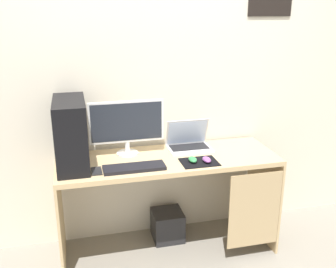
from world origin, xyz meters
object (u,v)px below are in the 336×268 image
(cell_phone, at_px, (96,171))
(keyboard, at_px, (134,168))
(pc_tower, at_px, (71,133))
(mouse_right, at_px, (207,160))
(mouse_left, at_px, (193,160))
(subwoofer, at_px, (167,225))
(laptop, at_px, (189,143))
(monitor, at_px, (127,125))

(cell_phone, bearing_deg, keyboard, -4.39)
(pc_tower, bearing_deg, keyboard, -23.86)
(mouse_right, distance_m, cell_phone, 0.77)
(mouse_left, xyz_separation_m, subwoofer, (-0.12, 0.27, -0.67))
(pc_tower, distance_m, mouse_right, 0.95)
(mouse_right, bearing_deg, pc_tower, 168.78)
(subwoofer, bearing_deg, cell_phone, -154.08)
(mouse_right, height_order, cell_phone, mouse_right)
(keyboard, height_order, subwoofer, keyboard)
(keyboard, bearing_deg, mouse_left, 2.73)
(pc_tower, xyz_separation_m, mouse_right, (0.91, -0.18, -0.21))
(keyboard, relative_size, mouse_right, 4.38)
(laptop, xyz_separation_m, cell_phone, (-0.73, -0.29, -0.04))
(pc_tower, bearing_deg, mouse_left, -10.80)
(laptop, distance_m, mouse_left, 0.29)
(mouse_right, bearing_deg, monitor, 150.46)
(subwoofer, bearing_deg, keyboard, -136.35)
(laptop, relative_size, mouse_right, 3.43)
(keyboard, bearing_deg, monitor, 90.55)
(mouse_left, relative_size, mouse_right, 1.00)
(monitor, xyz_separation_m, laptop, (0.48, 0.02, -0.18))
(laptop, distance_m, mouse_right, 0.31)
(monitor, bearing_deg, mouse_left, -32.42)
(mouse_right, bearing_deg, subwoofer, 125.84)
(laptop, bearing_deg, cell_phone, -158.54)
(keyboard, height_order, mouse_left, mouse_left)
(pc_tower, height_order, cell_phone, pc_tower)
(monitor, distance_m, laptop, 0.51)
(laptop, bearing_deg, monitor, -177.97)
(keyboard, bearing_deg, pc_tower, 156.14)
(laptop, xyz_separation_m, subwoofer, (-0.17, -0.02, -0.69))
(pc_tower, height_order, mouse_left, pc_tower)
(mouse_right, bearing_deg, cell_phone, 178.18)
(cell_phone, height_order, subwoofer, cell_phone)
(pc_tower, distance_m, cell_phone, 0.31)
(cell_phone, relative_size, subwoofer, 0.54)
(pc_tower, bearing_deg, cell_phone, -47.01)
(keyboard, bearing_deg, laptop, 32.69)
(mouse_left, bearing_deg, cell_phone, -179.94)
(mouse_left, bearing_deg, pc_tower, 169.20)
(laptop, height_order, mouse_right, laptop)
(mouse_left, distance_m, mouse_right, 0.10)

